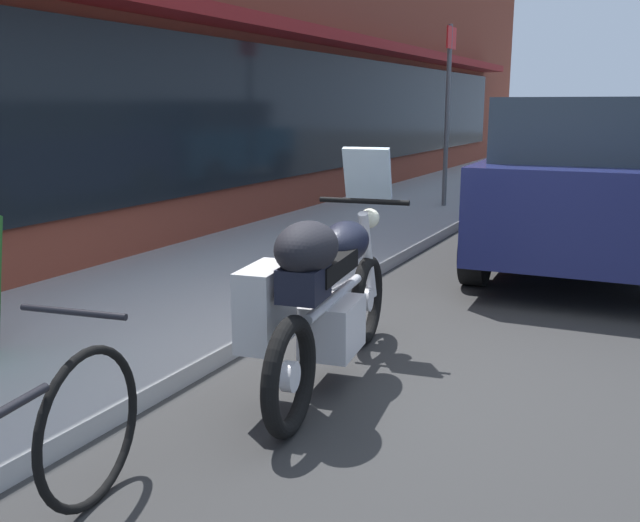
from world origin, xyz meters
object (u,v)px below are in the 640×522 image
at_px(parking_sign_pole, 448,101).
at_px(touring_motorcycle, 323,291).
at_px(parked_car_down_block, 619,150).
at_px(parked_minivan, 596,177).

bearing_deg(parking_sign_pole, touring_motorcycle, -169.01).
height_order(parking_sign_pole, parked_car_down_block, parking_sign_pole).
distance_m(parking_sign_pole, parked_car_down_block, 3.20).
xyz_separation_m(touring_motorcycle, parking_sign_pole, (7.16, 1.39, 1.12)).
relative_size(touring_motorcycle, parked_minivan, 0.44).
xyz_separation_m(touring_motorcycle, parked_minivan, (4.42, -1.06, 0.32)).
bearing_deg(parking_sign_pole, parked_car_down_block, -49.31).
distance_m(touring_motorcycle, parked_minivan, 4.56).
distance_m(touring_motorcycle, parking_sign_pole, 7.38).
distance_m(touring_motorcycle, parked_car_down_block, 9.24).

